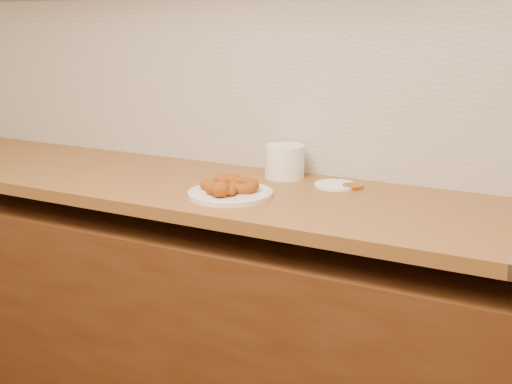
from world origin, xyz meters
TOP-DOWN VIEW (x-y plane):
  - wall_back at (0.00, 2.00)m, footprint 4.00×0.02m
  - base_cabinet at (0.00, 1.69)m, footprint 3.60×0.60m
  - butcher_block at (-0.65, 1.69)m, footprint 2.30×0.62m
  - backsplash at (0.00, 1.99)m, footprint 3.60×0.02m
  - donut_plate at (-0.33, 1.59)m, footprint 0.26×0.26m
  - ring_donut at (-0.30, 1.61)m, footprint 0.10×0.11m
  - fried_dough_chunks at (-0.36, 1.58)m, footprint 0.17×0.19m
  - plastic_tub at (-0.29, 1.89)m, footprint 0.14×0.14m
  - tub_lid at (-0.09, 1.85)m, footprint 0.18×0.18m
  - brass_jar_lid at (-0.03, 1.85)m, footprint 0.08×0.08m
  - wooden_utensil at (-0.43, 1.69)m, footprint 0.15×0.08m

SIDE VIEW (x-z plane):
  - base_cabinet at x=0.00m, z-range 0.00..0.77m
  - butcher_block at x=-0.65m, z-range 0.86..0.90m
  - tub_lid at x=-0.09m, z-range 0.90..0.91m
  - brass_jar_lid at x=-0.03m, z-range 0.90..0.91m
  - wooden_utensil at x=-0.43m, z-range 0.90..0.91m
  - donut_plate at x=-0.33m, z-range 0.90..0.91m
  - ring_donut at x=-0.30m, z-range 0.91..0.95m
  - fried_dough_chunks at x=-0.36m, z-range 0.91..0.96m
  - plastic_tub at x=-0.29m, z-range 0.90..1.01m
  - backsplash at x=0.00m, z-range 0.90..1.50m
  - wall_back at x=0.00m, z-range 0.00..2.70m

